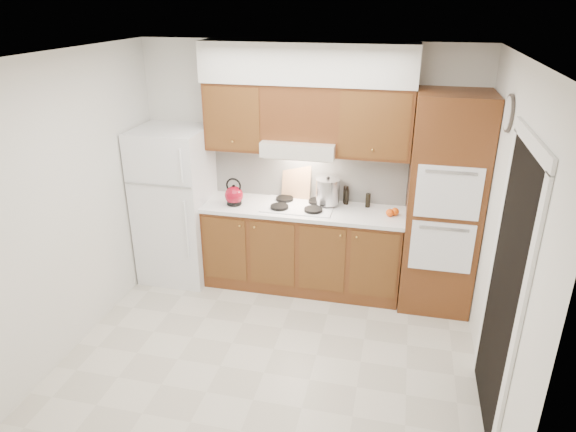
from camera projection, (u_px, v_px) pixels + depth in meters
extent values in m
plane|color=beige|center=(274.00, 349.00, 4.72)|extent=(3.60, 3.60, 0.00)
plane|color=white|center=(270.00, 55.00, 3.70)|extent=(3.60, 3.60, 0.00)
cube|color=silver|center=(307.00, 166.00, 5.56)|extent=(3.60, 0.02, 2.60)
cube|color=silver|center=(77.00, 202.00, 4.58)|extent=(0.02, 3.00, 2.60)
cube|color=silver|center=(504.00, 241.00, 3.85)|extent=(0.02, 3.00, 2.60)
cube|color=white|center=(176.00, 205.00, 5.70)|extent=(0.75, 0.72, 1.72)
cube|color=brown|center=(303.00, 248.00, 5.62)|extent=(2.11, 0.60, 0.90)
cube|color=white|center=(303.00, 209.00, 5.43)|extent=(2.13, 0.62, 0.04)
cube|color=white|center=(308.00, 174.00, 5.57)|extent=(2.11, 0.03, 0.56)
cube|color=brown|center=(443.00, 205.00, 5.05)|extent=(0.70, 0.65, 2.20)
cube|color=brown|center=(237.00, 116.00, 5.34)|extent=(0.63, 0.33, 0.70)
cube|color=brown|center=(375.00, 122.00, 5.05)|extent=(0.73, 0.33, 0.70)
cube|color=silver|center=(300.00, 147.00, 5.25)|extent=(0.75, 0.45, 0.15)
cube|color=brown|center=(302.00, 111.00, 5.17)|extent=(0.75, 0.33, 0.55)
cube|color=silver|center=(307.00, 63.00, 4.96)|extent=(2.13, 0.36, 0.40)
cube|color=white|center=(299.00, 206.00, 5.44)|extent=(0.74, 0.50, 0.01)
cube|color=black|center=(504.00, 294.00, 3.63)|extent=(0.02, 0.90, 2.10)
cylinder|color=#3F3833|center=(509.00, 113.00, 4.01)|extent=(0.02, 0.30, 0.30)
sphere|color=maroon|center=(234.00, 195.00, 5.45)|extent=(0.23, 0.23, 0.20)
cube|color=tan|center=(296.00, 181.00, 5.60)|extent=(0.32, 0.12, 0.42)
cylinder|color=#B5B5BA|center=(328.00, 191.00, 5.41)|extent=(0.30, 0.30, 0.26)
cylinder|color=black|center=(346.00, 195.00, 5.50)|extent=(0.06, 0.06, 0.19)
cylinder|color=black|center=(346.00, 197.00, 5.47)|extent=(0.06, 0.06, 0.16)
cylinder|color=black|center=(368.00, 200.00, 5.40)|extent=(0.07, 0.07, 0.15)
sphere|color=#E0460B|center=(395.00, 212.00, 5.20)|extent=(0.08, 0.08, 0.08)
sphere|color=#FF5D0D|center=(390.00, 213.00, 5.18)|extent=(0.09, 0.09, 0.08)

